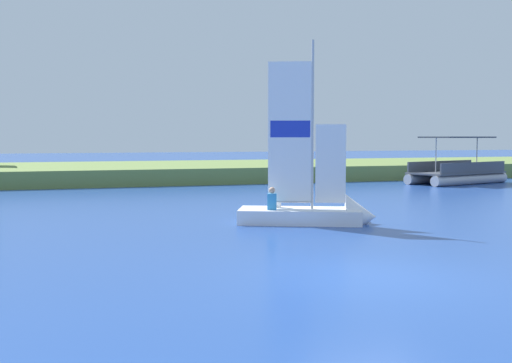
# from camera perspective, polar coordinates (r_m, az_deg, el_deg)

# --- Properties ---
(ground_plane) EXTENTS (200.00, 200.00, 0.00)m
(ground_plane) POSITION_cam_1_polar(r_m,az_deg,el_deg) (12.69, 10.48, -8.53)
(ground_plane) COLOR #234793
(shore_bank) EXTENTS (80.00, 12.58, 0.95)m
(shore_bank) POSITION_cam_1_polar(r_m,az_deg,el_deg) (41.46, -9.58, 0.88)
(shore_bank) COLOR olive
(shore_bank) RESTS_ON ground
(sailboat) EXTENTS (4.59, 3.10, 6.28)m
(sailboat) POSITION_cam_1_polar(r_m,az_deg,el_deg) (20.10, 6.08, -2.70)
(sailboat) COLOR white
(sailboat) RESTS_ON ground
(pontoon_boat) EXTENTS (6.82, 4.31, 2.77)m
(pontoon_boat) POSITION_cam_1_polar(r_m,az_deg,el_deg) (38.89, 17.79, 0.84)
(pontoon_boat) COLOR #B2B2B7
(pontoon_boat) RESTS_ON ground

